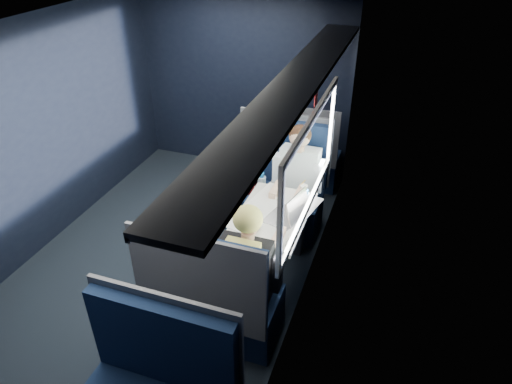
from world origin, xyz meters
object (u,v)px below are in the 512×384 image
(seat_bay_far, at_px, (215,301))
(bottle_small, at_px, (306,201))
(table, at_px, (270,221))
(laptop, at_px, (290,212))
(cup, at_px, (304,190))
(woman, at_px, (250,265))
(seat_row_front, at_px, (298,157))
(seat_bay_near, at_px, (276,192))
(man, at_px, (296,180))

(seat_bay_far, relative_size, bottle_small, 6.22)
(table, bearing_deg, seat_bay_far, -101.78)
(laptop, height_order, cup, laptop)
(bottle_small, bearing_deg, woman, -103.75)
(laptop, bearing_deg, seat_row_front, 101.81)
(table, xyz_separation_m, seat_row_front, (-0.18, 1.80, -0.25))
(seat_bay_far, xyz_separation_m, laptop, (0.38, 0.86, 0.40))
(seat_bay_near, relative_size, cup, 13.52)
(woman, xyz_separation_m, bottle_small, (0.22, 0.90, 0.10))
(bottle_small, bearing_deg, seat_bay_near, 125.58)
(seat_bay_near, distance_m, seat_bay_far, 1.74)
(table, distance_m, bottle_small, 0.38)
(woman, xyz_separation_m, laptop, (0.13, 0.70, 0.08))
(table, relative_size, man, 0.76)
(woman, bearing_deg, man, 90.00)
(table, distance_m, cup, 0.50)
(seat_bay_near, height_order, bottle_small, seat_bay_near)
(table, height_order, bottle_small, bottle_small)
(seat_bay_far, bearing_deg, man, 80.97)
(seat_row_front, relative_size, cup, 12.45)
(seat_bay_near, xyz_separation_m, laptop, (0.39, -0.88, 0.39))
(table, xyz_separation_m, seat_bay_far, (-0.18, -0.87, -0.25))
(bottle_small, bearing_deg, seat_bay_far, -113.77)
(woman, height_order, cup, woman)
(seat_bay_far, height_order, cup, seat_bay_far)
(seat_bay_far, distance_m, laptop, 1.02)
(man, relative_size, bottle_small, 6.52)
(table, distance_m, seat_row_front, 1.82)
(seat_row_front, bearing_deg, cup, -73.98)
(seat_bay_far, bearing_deg, cup, 73.50)
(table, bearing_deg, seat_row_front, 95.80)
(laptop, bearing_deg, woman, -100.43)
(seat_bay_near, height_order, seat_bay_far, same)
(bottle_small, bearing_deg, cup, 108.16)
(seat_bay_near, relative_size, woman, 0.95)
(cup, bearing_deg, seat_bay_near, 133.16)
(table, height_order, man, man)
(seat_row_front, height_order, woman, woman)
(seat_row_front, distance_m, woman, 2.54)
(seat_bay_far, xyz_separation_m, cup, (0.39, 1.31, 0.37))
(woman, relative_size, laptop, 3.32)
(table, height_order, seat_row_front, seat_row_front)
(table, bearing_deg, bottle_small, 33.85)
(table, relative_size, laptop, 2.51)
(laptop, bearing_deg, man, 100.21)
(seat_row_front, xyz_separation_m, man, (0.25, -1.10, 0.31))
(seat_bay_far, distance_m, cup, 1.42)
(man, bearing_deg, cup, -61.69)
(seat_bay_far, distance_m, man, 1.62)
(man, height_order, laptop, man)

